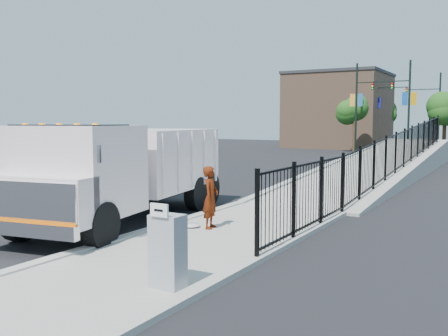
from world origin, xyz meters
The scene contains 18 objects.
ground centered at (0.00, 0.00, 0.00)m, with size 120.00×120.00×0.00m, color black.
sidewalk centered at (1.93, -2.00, 0.06)m, with size 3.55×12.00×0.12m, color #9E998E.
curb centered at (0.00, -2.00, 0.08)m, with size 0.30×12.00×0.16m, color #ADAAA3.
ramp centered at (2.12, 16.00, 0.00)m, with size 3.95×24.00×1.70m, color #9E998E.
iron_fence centered at (3.55, 12.00, 0.90)m, with size 0.10×28.00×1.80m, color black.
truck centered at (-1.65, -0.20, 1.62)m, with size 4.08×8.76×2.89m.
worker centered at (1.27, -0.14, 0.94)m, with size 0.60×0.39×1.64m, color #511805.
utility_cabinet centered at (3.10, -4.49, 0.75)m, with size 0.55×0.40×1.25m, color gray.
arrow_sign centered at (3.10, -4.71, 1.48)m, with size 0.35×0.04×0.22m, color white.
debris centered at (0.78, -0.29, 0.18)m, with size 0.45×0.45×0.11m, color silver.
light_pole_0 centered at (-3.77, 33.19, 4.36)m, with size 3.77×0.22×8.00m.
light_pole_1 centered at (0.11, 32.95, 4.36)m, with size 3.78×0.22×8.00m.
light_pole_2 centered at (-4.02, 41.05, 4.36)m, with size 3.77×0.22×8.00m.
light_pole_3 centered at (0.93, 45.84, 4.36)m, with size 3.78×0.22×8.00m.
tree_0 centered at (-4.75, 35.30, 3.93)m, with size 2.42×2.42×5.21m.
tree_1 centered at (2.46, 39.89, 3.95)m, with size 2.68×2.68×5.34m.
tree_2 centered at (-5.03, 49.60, 3.93)m, with size 2.40×2.40×5.20m.
building centered at (-9.00, 44.00, 4.00)m, with size 10.00×10.00×8.00m, color #8C664C.
Camera 1 is at (8.07, -11.16, 2.94)m, focal length 40.00 mm.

